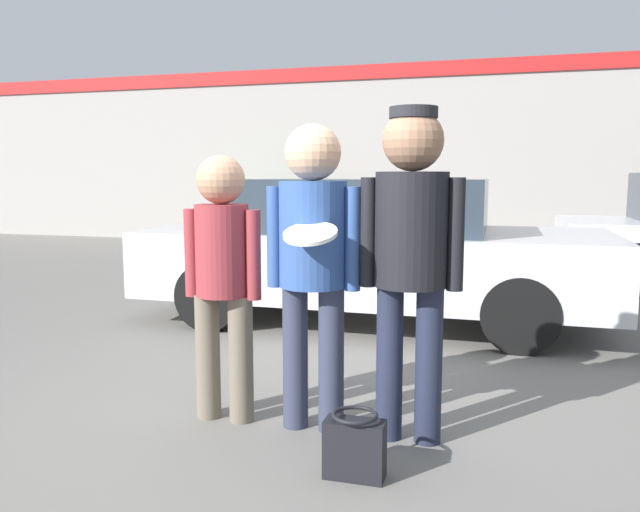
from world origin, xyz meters
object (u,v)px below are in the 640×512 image
Objects in this scene: parked_car_near at (371,249)px; handbag at (355,446)px; person_left at (222,267)px; person_middle_with_frisbee at (313,247)px; shrub at (279,214)px; person_right at (411,239)px.

parked_car_near reaches higher than handbag.
person_left is 2.90m from parked_car_near.
person_middle_with_frisbee reaches higher than handbag.
shrub is 4.21× the size of handbag.
person_right reaches higher than person_left.
handbag is at bearing -79.74° from parked_car_near.
handbag is at bearing -109.82° from person_right.
person_middle_with_frisbee is 2.89m from parked_car_near.
person_left is 0.35× the size of parked_car_near.
person_right is 1.33× the size of shrub.
person_left reaches higher than handbag.
person_right reaches higher than person_middle_with_frisbee.
person_left is 1.15× the size of shrub.
person_middle_with_frisbee is 5.36× the size of handbag.
person_right is at bearing -65.99° from shrub.
person_left is at bearing -179.83° from person_right.
handbag is (0.37, -0.53, -0.92)m from person_middle_with_frisbee.
person_right is (0.56, -0.01, 0.06)m from person_middle_with_frisbee.
parked_car_near is at bearing 100.26° from handbag.
person_left is 4.85× the size of handbag.
person_left is at bearing -179.10° from person_middle_with_frisbee.
person_right reaches higher than parked_car_near.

